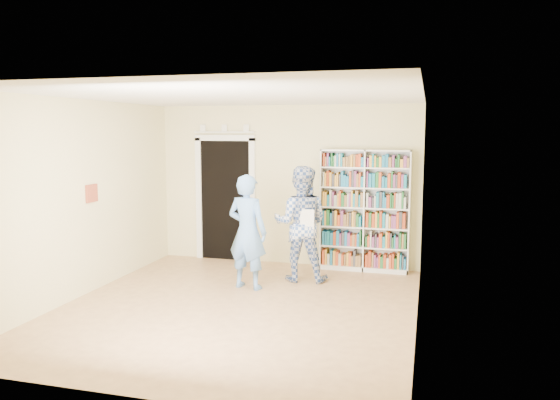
# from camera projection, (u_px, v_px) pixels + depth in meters

# --- Properties ---
(floor) EXTENTS (5.00, 5.00, 0.00)m
(floor) POSITION_uv_depth(u_px,v_px,m) (238.00, 307.00, 7.06)
(floor) COLOR #986C49
(floor) RESTS_ON ground
(ceiling) EXTENTS (5.00, 5.00, 0.00)m
(ceiling) POSITION_uv_depth(u_px,v_px,m) (235.00, 96.00, 6.72)
(ceiling) COLOR white
(ceiling) RESTS_ON wall_back
(wall_back) EXTENTS (4.50, 0.00, 4.50)m
(wall_back) POSITION_uv_depth(u_px,v_px,m) (286.00, 185.00, 9.28)
(wall_back) COLOR beige
(wall_back) RESTS_ON floor
(wall_left) EXTENTS (0.00, 5.00, 5.00)m
(wall_left) POSITION_uv_depth(u_px,v_px,m) (82.00, 198.00, 7.48)
(wall_left) COLOR beige
(wall_left) RESTS_ON floor
(wall_right) EXTENTS (0.00, 5.00, 5.00)m
(wall_right) POSITION_uv_depth(u_px,v_px,m) (420.00, 211.00, 6.30)
(wall_right) COLOR beige
(wall_right) RESTS_ON floor
(bookshelf) EXTENTS (1.44, 0.27, 1.97)m
(bookshelf) POSITION_uv_depth(u_px,v_px,m) (365.00, 210.00, 8.82)
(bookshelf) COLOR white
(bookshelf) RESTS_ON floor
(doorway) EXTENTS (1.10, 0.08, 2.43)m
(doorway) POSITION_uv_depth(u_px,v_px,m) (226.00, 193.00, 9.57)
(doorway) COLOR black
(doorway) RESTS_ON floor
(wall_art) EXTENTS (0.03, 0.25, 0.25)m
(wall_art) POSITION_uv_depth(u_px,v_px,m) (92.00, 193.00, 7.66)
(wall_art) COLOR maroon
(wall_art) RESTS_ON wall_left
(man_blue) EXTENTS (0.67, 0.51, 1.66)m
(man_blue) POSITION_uv_depth(u_px,v_px,m) (247.00, 232.00, 7.84)
(man_blue) COLOR #5F8FD3
(man_blue) RESTS_ON floor
(man_plaid) EXTENTS (0.91, 0.74, 1.75)m
(man_plaid) POSITION_uv_depth(u_px,v_px,m) (301.00, 224.00, 8.25)
(man_plaid) COLOR #304F95
(man_plaid) RESTS_ON floor
(paper_sheet) EXTENTS (0.21, 0.03, 0.29)m
(paper_sheet) POSITION_uv_depth(u_px,v_px,m) (307.00, 219.00, 7.96)
(paper_sheet) COLOR white
(paper_sheet) RESTS_ON man_plaid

